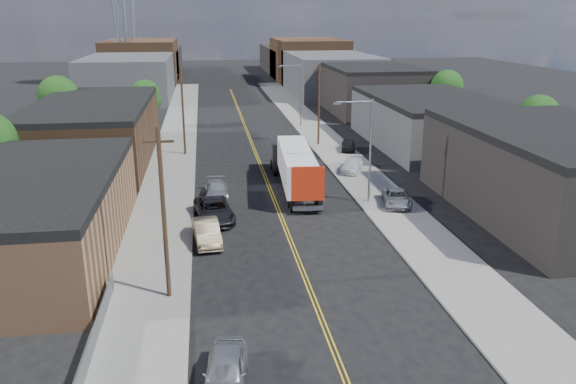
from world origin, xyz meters
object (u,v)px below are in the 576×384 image
object	(u,v)px
car_right_lot_a	(397,197)
semi_truck	(293,164)
car_left_c	(214,210)
car_right_lot_c	(348,145)
car_left_d	(217,189)
car_right_lot_b	(352,165)
car_ahead_truck	(297,152)
car_left_a	(226,371)
car_left_b	(207,232)

from	to	relation	value
car_right_lot_a	semi_truck	bearing A→B (deg)	151.07
car_left_c	car_right_lot_a	xyz separation A→B (m)	(15.42, 1.13, -0.03)
semi_truck	car_right_lot_c	size ratio (longest dim) A/B	3.95
car_left_d	car_right_lot_b	distance (m)	15.37
car_right_lot_c	car_ahead_truck	bearing A→B (deg)	-149.82
car_right_lot_a	car_ahead_truck	distance (m)	19.13
car_left_a	car_ahead_truck	distance (m)	41.78
car_right_lot_b	car_left_b	bearing A→B (deg)	-107.77
car_left_b	car_right_lot_a	size ratio (longest dim) A/B	1.05
car_left_a	car_left_d	distance (m)	27.24
car_left_c	car_right_lot_b	bearing A→B (deg)	33.31
car_left_d	car_right_lot_b	world-z (taller)	car_right_lot_b
car_ahead_truck	car_right_lot_c	bearing A→B (deg)	14.52
car_right_lot_c	car_ahead_truck	distance (m)	6.78
car_left_a	car_right_lot_c	world-z (taller)	car_left_a
car_left_d	car_ahead_truck	world-z (taller)	car_left_d
car_left_d	car_right_lot_b	xyz separation A→B (m)	(14.07, 6.19, 0.11)
car_left_b	car_right_lot_c	distance (m)	30.97
car_left_c	car_right_lot_a	distance (m)	15.47
car_left_a	car_left_b	distance (m)	16.62
car_ahead_truck	car_right_lot_a	bearing A→B (deg)	-74.89
car_left_b	car_left_d	bearing A→B (deg)	79.19
semi_truck	car_left_d	xyz separation A→B (m)	(-7.25, -1.77, -1.62)
car_left_c	car_right_lot_a	world-z (taller)	car_left_c
car_left_a	car_left_d	world-z (taller)	car_left_a
car_left_c	car_left_d	xyz separation A→B (m)	(0.35, 6.05, -0.14)
car_right_lot_a	car_ahead_truck	size ratio (longest dim) A/B	0.99
car_left_a	car_left_c	distance (m)	21.19
car_left_b	car_right_lot_c	xyz separation A→B (m)	(16.96, 25.91, 0.02)
car_left_a	car_right_lot_b	world-z (taller)	car_left_a
car_left_b	car_left_c	bearing A→B (deg)	76.73
car_left_b	car_ahead_truck	world-z (taller)	car_left_b
car_left_c	car_right_lot_c	size ratio (longest dim) A/B	1.51
car_left_d	car_right_lot_a	bearing A→B (deg)	-18.20
car_right_lot_b	car_left_c	bearing A→B (deg)	-115.66
car_right_lot_b	car_right_lot_c	bearing A→B (deg)	101.99
car_right_lot_a	car_right_lot_b	xyz separation A→B (m)	(-1.01, 11.11, 0.00)
car_left_c	car_left_d	bearing A→B (deg)	79.67
car_right_lot_a	car_left_b	bearing A→B (deg)	-148.81
car_left_a	car_ahead_truck	bearing A→B (deg)	84.23
car_ahead_truck	car_left_a	bearing A→B (deg)	-105.42
semi_truck	car_ahead_truck	world-z (taller)	semi_truck
semi_truck	car_left_a	bearing A→B (deg)	-100.86
car_right_lot_a	car_ahead_truck	xyz separation A→B (m)	(-5.58, 18.29, -0.15)
car_right_lot_a	car_right_lot_b	size ratio (longest dim) A/B	1.04
car_left_b	car_left_d	world-z (taller)	car_left_b
car_left_c	car_right_lot_a	bearing A→B (deg)	-2.85
car_left_b	car_right_lot_c	world-z (taller)	car_left_b
semi_truck	car_right_lot_b	distance (m)	8.27
car_left_b	car_left_d	size ratio (longest dim) A/B	1.03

